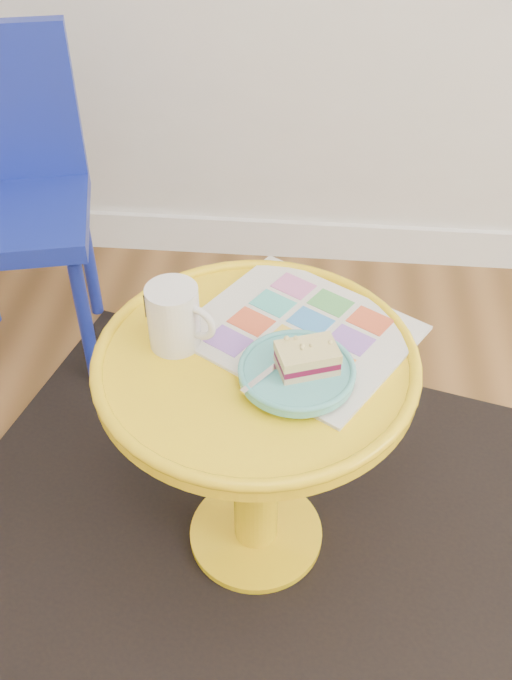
# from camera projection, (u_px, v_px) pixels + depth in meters

# --- Properties ---
(room_walls) EXTENTS (4.00, 4.00, 4.00)m
(room_walls) POSITION_uv_depth(u_px,v_px,m) (31.00, 492.00, 1.59)
(room_walls) COLOR silver
(room_walls) RESTS_ON ground
(rug) EXTENTS (1.53, 1.39, 0.01)m
(rug) POSITION_uv_depth(u_px,v_px,m) (256.00, 536.00, 1.57)
(rug) COLOR black
(rug) RESTS_ON ground
(side_table) EXTENTS (0.53, 0.53, 0.51)m
(side_table) POSITION_uv_depth(u_px,v_px,m) (256.00, 418.00, 1.33)
(side_table) COLOR yellow
(side_table) RESTS_ON ground
(chair) EXTENTS (0.42, 0.42, 0.80)m
(chair) POSITION_uv_depth(u_px,v_px,m) (9.00, 185.00, 1.76)
(chair) COLOR #172699
(chair) RESTS_ON ground
(newspaper) EXTENTS (0.45, 0.43, 0.01)m
(newspaper) POSITION_uv_depth(u_px,v_px,m) (300.00, 332.00, 1.28)
(newspaper) COLOR silver
(newspaper) RESTS_ON side_table
(mug) EXTENTS (0.12, 0.09, 0.11)m
(mug) POSITION_uv_depth(u_px,v_px,m) (175.00, 315.00, 1.23)
(mug) COLOR silver
(mug) RESTS_ON side_table
(plate) EXTENTS (0.18, 0.18, 0.02)m
(plate) POSITION_uv_depth(u_px,v_px,m) (297.00, 373.00, 1.19)
(plate) COLOR #54B2B1
(plate) RESTS_ON newspaper
(cake_slice) EXTENTS (0.11, 0.09, 0.04)m
(cake_slice) POSITION_uv_depth(u_px,v_px,m) (307.00, 358.00, 1.17)
(cake_slice) COLOR #D3BC8C
(cake_slice) RESTS_ON plate
(fork) EXTENTS (0.10, 0.12, 0.00)m
(fork) POSITION_uv_depth(u_px,v_px,m) (276.00, 366.00, 1.18)
(fork) COLOR silver
(fork) RESTS_ON plate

